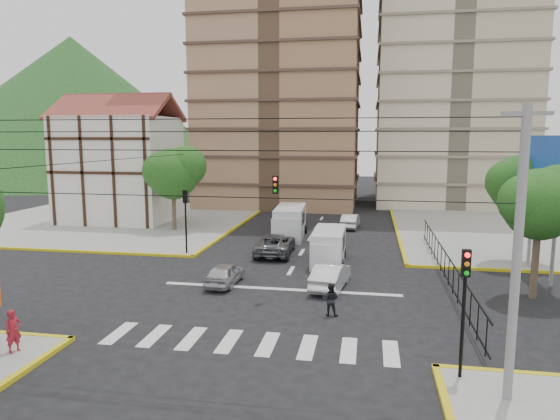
% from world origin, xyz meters
% --- Properties ---
extents(ground, '(160.00, 160.00, 0.00)m').
position_xyz_m(ground, '(0.00, 0.00, 0.00)').
color(ground, black).
rests_on(ground, ground).
extents(sidewalk_nw, '(26.00, 26.00, 0.15)m').
position_xyz_m(sidewalk_nw, '(-20.00, 20.00, 0.07)').
color(sidewalk_nw, gray).
rests_on(sidewalk_nw, ground).
extents(sidewalk_ne, '(26.00, 26.00, 0.15)m').
position_xyz_m(sidewalk_ne, '(20.00, 20.00, 0.07)').
color(sidewalk_ne, gray).
rests_on(sidewalk_ne, ground).
extents(crosswalk_stripes, '(12.00, 2.40, 0.01)m').
position_xyz_m(crosswalk_stripes, '(0.00, -6.00, 0.01)').
color(crosswalk_stripes, silver).
rests_on(crosswalk_stripes, ground).
extents(stop_line, '(13.00, 0.40, 0.01)m').
position_xyz_m(stop_line, '(0.00, 1.20, 0.01)').
color(stop_line, silver).
rests_on(stop_line, ground).
extents(tower_tan, '(18.00, 16.00, 48.00)m').
position_xyz_m(tower_tan, '(-6.00, 36.00, 24.00)').
color(tower_tan, '#9C714E').
rests_on(tower_tan, ground).
extents(tower_beige, '(17.00, 16.00, 48.00)m').
position_xyz_m(tower_beige, '(14.00, 40.00, 24.00)').
color(tower_beige, '#BDB08F').
rests_on(tower_beige, ground).
extents(tudor_building, '(10.80, 8.05, 12.23)m').
position_xyz_m(tudor_building, '(-19.00, 20.00, 5.25)').
color(tudor_building, silver).
rests_on(tudor_building, ground).
extents(distant_hill, '(70.00, 70.00, 28.00)m').
position_xyz_m(distant_hill, '(-55.00, 70.00, 14.00)').
color(distant_hill, '#1C4416').
rests_on(distant_hill, ground).
extents(park_fence, '(0.10, 22.50, 1.66)m').
position_xyz_m(park_fence, '(9.00, 4.50, 0.00)').
color(park_fence, black).
rests_on(park_fence, ground).
extents(billboard, '(0.36, 6.20, 8.10)m').
position_xyz_m(billboard, '(14.45, 6.00, 6.00)').
color(billboard, slate).
rests_on(billboard, ground).
extents(tree_park_a, '(4.41, 3.60, 6.83)m').
position_xyz_m(tree_park_a, '(13.08, 2.01, 5.01)').
color(tree_park_a, '#473828').
rests_on(tree_park_a, ground).
extents(tree_park_c, '(4.65, 3.80, 7.25)m').
position_xyz_m(tree_park_c, '(14.09, 9.01, 5.34)').
color(tree_park_c, '#473828').
rests_on(tree_park_c, ground).
extents(tree_tudor, '(5.39, 4.40, 7.43)m').
position_xyz_m(tree_tudor, '(-11.90, 16.01, 5.22)').
color(tree_tudor, '#473828').
rests_on(tree_tudor, ground).
extents(traffic_light_se, '(0.28, 0.22, 4.40)m').
position_xyz_m(traffic_light_se, '(7.80, -7.80, 3.11)').
color(traffic_light_se, black).
rests_on(traffic_light_se, ground).
extents(traffic_light_nw, '(0.28, 0.22, 4.40)m').
position_xyz_m(traffic_light_nw, '(-7.80, 7.80, 3.11)').
color(traffic_light_nw, black).
rests_on(traffic_light_nw, ground).
extents(traffic_light_hanging, '(18.00, 9.12, 0.92)m').
position_xyz_m(traffic_light_hanging, '(0.00, -2.04, 5.90)').
color(traffic_light_hanging, black).
rests_on(traffic_light_hanging, ground).
extents(utility_pole_se, '(1.40, 0.28, 9.00)m').
position_xyz_m(utility_pole_se, '(9.00, -9.00, 4.77)').
color(utility_pole_se, slate).
rests_on(utility_pole_se, ground).
extents(van_right_lane, '(2.08, 4.92, 2.22)m').
position_xyz_m(van_right_lane, '(2.14, 7.02, 1.08)').
color(van_right_lane, silver).
rests_on(van_right_lane, ground).
extents(van_left_lane, '(2.52, 5.73, 2.53)m').
position_xyz_m(van_left_lane, '(-1.66, 14.83, 1.23)').
color(van_left_lane, silver).
rests_on(van_left_lane, ground).
extents(car_silver_front_left, '(1.63, 3.71, 1.24)m').
position_xyz_m(car_silver_front_left, '(-3.17, 1.50, 0.62)').
color(car_silver_front_left, '#B5B5BA').
rests_on(car_silver_front_left, ground).
extents(car_white_front_right, '(2.06, 4.41, 1.40)m').
position_xyz_m(car_white_front_right, '(2.68, 1.89, 0.70)').
color(car_white_front_right, white).
rests_on(car_white_front_right, ground).
extents(car_grey_mid_left, '(2.65, 5.38, 1.47)m').
position_xyz_m(car_grey_mid_left, '(-1.75, 9.09, 0.73)').
color(car_grey_mid_left, slate).
rests_on(car_grey_mid_left, ground).
extents(car_silver_rear_left, '(2.37, 5.33, 1.52)m').
position_xyz_m(car_silver_rear_left, '(-2.69, 21.01, 0.76)').
color(car_silver_rear_left, '#AAAAAE').
rests_on(car_silver_rear_left, ground).
extents(car_darkgrey_mid_right, '(2.25, 4.63, 1.52)m').
position_xyz_m(car_darkgrey_mid_right, '(1.44, 14.02, 0.76)').
color(car_darkgrey_mid_right, '#272729').
rests_on(car_darkgrey_mid_right, ground).
extents(car_white_rear_right, '(1.66, 4.04, 1.30)m').
position_xyz_m(car_white_rear_right, '(3.04, 20.19, 0.65)').
color(car_white_rear_right, silver).
rests_on(car_white_rear_right, ground).
extents(pedestrian_sw_corner, '(0.61, 0.71, 1.63)m').
position_xyz_m(pedestrian_sw_corner, '(-8.40, -8.69, 0.96)').
color(pedestrian_sw_corner, maroon).
rests_on(pedestrian_sw_corner, sidewalk_sw).
extents(pedestrian_crosswalk, '(0.79, 0.64, 1.53)m').
position_xyz_m(pedestrian_crosswalk, '(2.99, -2.33, 0.77)').
color(pedestrian_crosswalk, black).
rests_on(pedestrian_crosswalk, ground).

